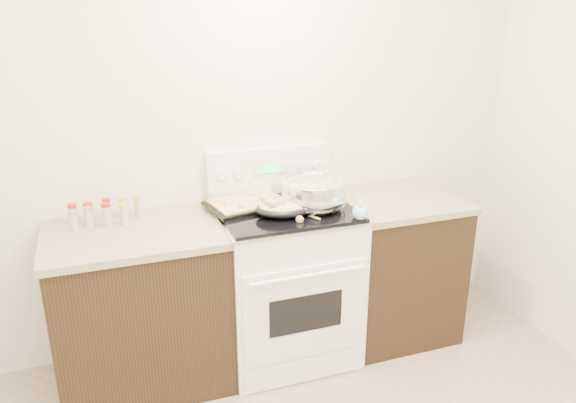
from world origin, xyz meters
name	(u,v)px	position (x,y,z in m)	size (l,w,h in m)	color
room_shell	(334,135)	(0.00, 0.00, 1.70)	(4.10, 3.60, 2.75)	silver
counter_left	(142,307)	(-0.48, 1.43, 0.46)	(0.93, 0.67, 0.92)	black
counter_right	(393,265)	(1.08, 1.43, 0.46)	(0.73, 0.67, 0.92)	black
kitchen_range	(285,279)	(0.35, 1.42, 0.49)	(0.78, 0.73, 1.22)	white
mixing_bowl	(314,194)	(0.50, 1.36, 1.03)	(0.42, 0.42, 0.22)	silver
roasting_pan	(284,207)	(0.31, 1.32, 0.99)	(0.34, 0.26, 0.12)	black
baking_sheet	(247,203)	(0.16, 1.53, 0.96)	(0.50, 0.39, 0.06)	black
wooden_spoon	(300,217)	(0.37, 1.24, 0.95)	(0.13, 0.25, 0.04)	tan
blue_ladle	(360,211)	(0.68, 1.15, 0.98)	(0.16, 0.27, 0.11)	#97CEE1
spice_jars	(103,213)	(-0.62, 1.59, 0.98)	(0.39, 0.15, 0.13)	#BFB28C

